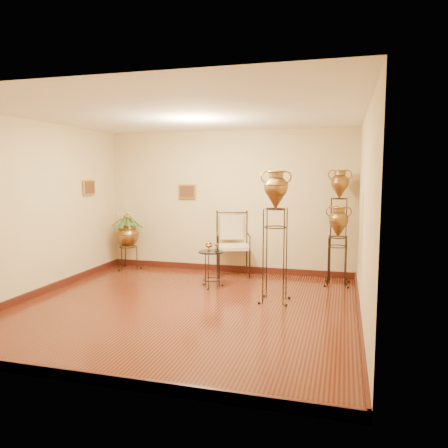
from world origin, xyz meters
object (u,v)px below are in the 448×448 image
(amphora_mid, at_px, (275,235))
(armchair, at_px, (233,244))
(amphora_tall, at_px, (338,225))
(planter_urn, at_px, (127,233))
(side_table, at_px, (211,268))

(amphora_mid, relative_size, armchair, 1.67)
(amphora_tall, bearing_deg, planter_urn, 180.00)
(amphora_tall, bearing_deg, amphora_mid, -120.80)
(amphora_tall, xyz_separation_m, side_table, (-2.10, -0.95, -0.72))
(side_table, bearing_deg, armchair, 81.09)
(armchair, distance_m, side_table, 1.00)
(planter_urn, relative_size, side_table, 1.68)
(side_table, bearing_deg, amphora_tall, 24.19)
(planter_urn, bearing_deg, side_table, -24.27)
(armchair, bearing_deg, planter_urn, 161.61)
(amphora_mid, distance_m, planter_urn, 3.64)
(planter_urn, distance_m, armchair, 2.25)
(amphora_mid, bearing_deg, planter_urn, 155.22)
(amphora_mid, bearing_deg, armchair, 124.60)
(amphora_tall, distance_m, planter_urn, 4.21)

